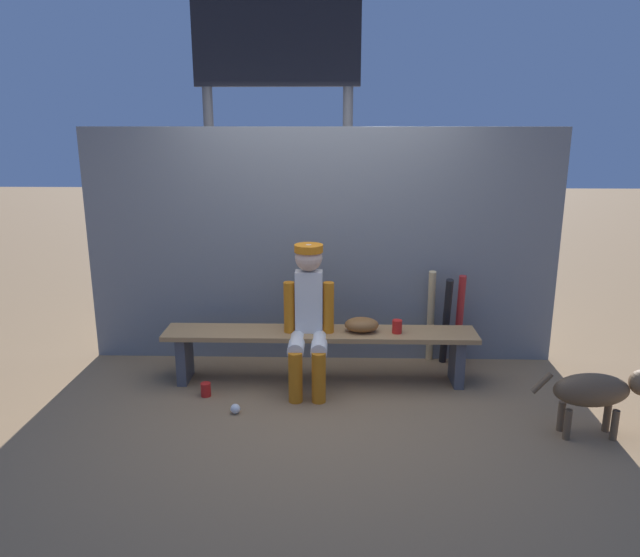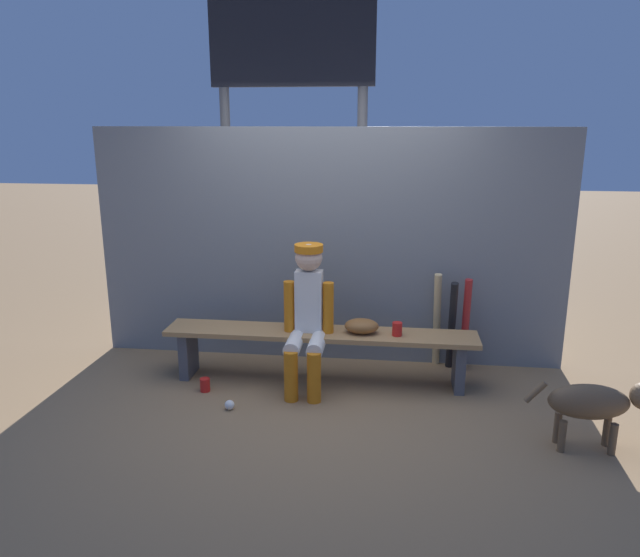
% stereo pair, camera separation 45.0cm
% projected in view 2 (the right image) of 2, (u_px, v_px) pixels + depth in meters
% --- Properties ---
extents(ground_plane, '(30.00, 30.00, 0.00)m').
position_uv_depth(ground_plane, '(320.00, 381.00, 5.05)').
color(ground_plane, olive).
extents(chainlink_fence, '(4.17, 0.03, 2.08)m').
position_uv_depth(chainlink_fence, '(327.00, 248.00, 5.30)').
color(chainlink_fence, slate).
rests_on(chainlink_fence, ground_plane).
extents(dugout_bench, '(2.58, 0.36, 0.45)m').
position_uv_depth(dugout_bench, '(320.00, 342.00, 4.96)').
color(dugout_bench, '#AD7F4C').
rests_on(dugout_bench, ground_plane).
extents(player_seated, '(0.41, 0.55, 1.18)m').
position_uv_depth(player_seated, '(307.00, 313.00, 4.79)').
color(player_seated, silver).
rests_on(player_seated, ground_plane).
extents(baseball_glove, '(0.28, 0.20, 0.12)m').
position_uv_depth(baseball_glove, '(362.00, 326.00, 4.88)').
color(baseball_glove, brown).
rests_on(baseball_glove, dugout_bench).
extents(bat_wood_natural, '(0.10, 0.20, 0.87)m').
position_uv_depth(bat_wood_natural, '(437.00, 320.00, 5.25)').
color(bat_wood_natural, tan).
rests_on(bat_wood_natural, ground_plane).
extents(bat_aluminum_black, '(0.07, 0.25, 0.83)m').
position_uv_depth(bat_aluminum_black, '(452.00, 326.00, 5.16)').
color(bat_aluminum_black, black).
rests_on(bat_aluminum_black, ground_plane).
extents(bat_aluminum_red, '(0.07, 0.13, 0.84)m').
position_uv_depth(bat_aluminum_red, '(465.00, 326.00, 5.15)').
color(bat_aluminum_red, '#B22323').
rests_on(bat_aluminum_red, ground_plane).
extents(baseball, '(0.07, 0.07, 0.07)m').
position_uv_depth(baseball, '(230.00, 405.00, 4.55)').
color(baseball, white).
rests_on(baseball, ground_plane).
extents(cup_on_ground, '(0.08, 0.08, 0.11)m').
position_uv_depth(cup_on_ground, '(205.00, 385.00, 4.85)').
color(cup_on_ground, red).
rests_on(cup_on_ground, ground_plane).
extents(cup_on_bench, '(0.08, 0.08, 0.11)m').
position_uv_depth(cup_on_bench, '(397.00, 329.00, 4.82)').
color(cup_on_bench, red).
rests_on(cup_on_bench, dugout_bench).
extents(scoreboard, '(1.90, 0.27, 3.53)m').
position_uv_depth(scoreboard, '(298.00, 89.00, 5.90)').
color(scoreboard, '#3F3F42').
rests_on(scoreboard, ground_plane).
extents(dog, '(0.84, 0.20, 0.49)m').
position_uv_depth(dog, '(597.00, 403.00, 3.92)').
color(dog, brown).
rests_on(dog, ground_plane).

